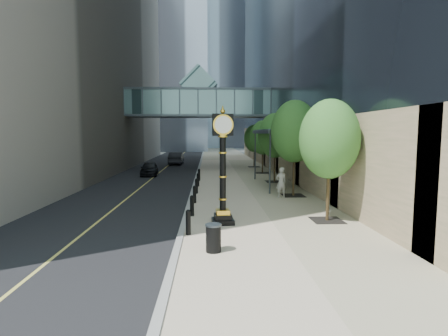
{
  "coord_description": "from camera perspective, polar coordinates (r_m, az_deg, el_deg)",
  "views": [
    {
      "loc": [
        -1.88,
        -12.64,
        4.09
      ],
      "look_at": [
        -1.03,
        6.41,
        2.19
      ],
      "focal_mm": 28.0,
      "sensor_mm": 36.0,
      "label": 1
    }
  ],
  "objects": [
    {
      "name": "ground",
      "position": [
        13.41,
        5.76,
        -12.08
      ],
      "size": [
        320.0,
        320.0,
        0.0
      ],
      "primitive_type": "plane",
      "color": "gray",
      "rests_on": "ground"
    },
    {
      "name": "road",
      "position": [
        53.04,
        -8.08,
        1.22
      ],
      "size": [
        8.0,
        180.0,
        0.02
      ],
      "primitive_type": "cube",
      "color": "black",
      "rests_on": "ground"
    },
    {
      "name": "sidewalk",
      "position": [
        52.87,
        0.59,
        1.28
      ],
      "size": [
        8.0,
        180.0,
        0.06
      ],
      "primitive_type": "cube",
      "color": "#B8A78D",
      "rests_on": "ground"
    },
    {
      "name": "curb",
      "position": [
        52.8,
        -3.75,
        1.27
      ],
      "size": [
        0.25,
        180.0,
        0.07
      ],
      "primitive_type": "cube",
      "color": "gray",
      "rests_on": "ground"
    },
    {
      "name": "distant_tower_c",
      "position": [
        135.71,
        -4.44,
        17.75
      ],
      "size": [
        22.0,
        22.0,
        65.0
      ],
      "primitive_type": "cube",
      "color": "#AAB9D6",
      "rests_on": "ground"
    },
    {
      "name": "skywalk",
      "position": [
        40.81,
        -4.18,
        10.77
      ],
      "size": [
        17.0,
        4.2,
        5.8
      ],
      "color": "#476E71",
      "rests_on": "ground"
    },
    {
      "name": "entrance_canopy",
      "position": [
        27.17,
        8.88,
        5.84
      ],
      "size": [
        3.0,
        8.0,
        4.38
      ],
      "color": "#383F44",
      "rests_on": "ground"
    },
    {
      "name": "bollard_row",
      "position": [
        21.95,
        -4.66,
        -3.71
      ],
      "size": [
        0.2,
        16.2,
        0.9
      ],
      "color": "black",
      "rests_on": "sidewalk"
    },
    {
      "name": "street_trees",
      "position": [
        27.94,
        8.8,
        5.14
      ],
      "size": [
        2.99,
        28.59,
        6.14
      ],
      "color": "black",
      "rests_on": "sidewalk"
    },
    {
      "name": "street_clock",
      "position": [
        15.44,
        -0.2,
        -1.09
      ],
      "size": [
        1.03,
        1.03,
        5.09
      ],
      "rotation": [
        0.0,
        0.0,
        0.08
      ],
      "color": "black",
      "rests_on": "sidewalk"
    },
    {
      "name": "trash_bin",
      "position": [
        12.12,
        -1.74,
        -11.48
      ],
      "size": [
        0.52,
        0.52,
        0.9
      ],
      "primitive_type": "cylinder",
      "rotation": [
        0.0,
        0.0,
        0.01
      ],
      "color": "black",
      "rests_on": "sidewalk"
    },
    {
      "name": "pedestrian",
      "position": [
        22.2,
        9.31,
        -2.33
      ],
      "size": [
        0.79,
        0.61,
        1.92
      ],
      "primitive_type": "imported",
      "rotation": [
        0.0,
        0.0,
        3.38
      ],
      "color": "#ADA99E",
      "rests_on": "sidewalk"
    },
    {
      "name": "car_near",
      "position": [
        34.51,
        -12.08,
        -0.1
      ],
      "size": [
        1.88,
        4.01,
        1.33
      ],
      "primitive_type": "imported",
      "rotation": [
        0.0,
        0.0,
        0.08
      ],
      "color": "black",
      "rests_on": "road"
    },
    {
      "name": "car_far",
      "position": [
        46.37,
        -7.78,
        1.58
      ],
      "size": [
        1.74,
        4.82,
        1.58
      ],
      "primitive_type": "imported",
      "rotation": [
        0.0,
        0.0,
        3.13
      ],
      "color": "black",
      "rests_on": "road"
    }
  ]
}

